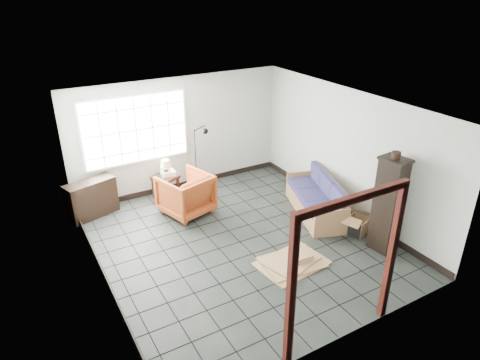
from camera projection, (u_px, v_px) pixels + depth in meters
ground at (240, 242)px, 8.05m from camera, size 5.50×5.50×0.00m
room_shell at (239, 159)px, 7.36m from camera, size 5.02×5.52×2.61m
window_panel at (136, 130)px, 9.04m from camera, size 2.32×0.08×1.52m
doorway_trim at (347, 253)px, 5.35m from camera, size 1.80×0.08×2.20m
futon_sofa at (318, 200)px, 8.92m from camera, size 1.27×2.00×0.83m
armchair at (186, 192)px, 8.87m from camera, size 1.14×1.10×0.96m
side_table at (165, 180)px, 9.50m from camera, size 0.64×0.64×0.53m
table_lamp at (166, 165)px, 9.39m from camera, size 0.27×0.27×0.37m
projector at (168, 173)px, 9.47m from camera, size 0.32×0.25×0.11m
floor_lamp at (201, 157)px, 9.65m from camera, size 0.42×0.38×1.59m
console_shelf at (92, 199)px, 8.80m from camera, size 1.07×0.67×0.78m
tall_shelf at (388, 205)px, 7.48m from camera, size 0.43×0.52×1.79m
pot at (396, 155)px, 7.08m from camera, size 0.17×0.17×0.12m
open_box at (357, 225)px, 8.31m from camera, size 0.80×0.58×0.41m
cardboard_pile at (293, 262)px, 7.42m from camera, size 1.26×0.97×0.17m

